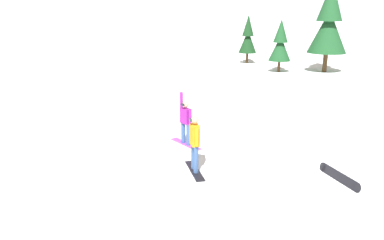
# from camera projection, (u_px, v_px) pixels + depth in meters

# --- Properties ---
(ground_plane) EXTENTS (800.00, 800.00, 0.00)m
(ground_plane) POSITION_uv_depth(u_px,v_px,m) (294.00, 171.00, 11.88)
(ground_plane) COLOR white
(snowboarder_foreground) EXTENTS (0.74, 1.59, 1.78)m
(snowboarder_foreground) POSITION_uv_depth(u_px,v_px,m) (195.00, 142.00, 11.62)
(snowboarder_foreground) COLOR black
(snowboarder_foreground) RESTS_ON ground_plane
(snowboarder_midground) EXTENTS (1.26, 1.37, 1.92)m
(snowboarder_midground) POSITION_uv_depth(u_px,v_px,m) (186.00, 121.00, 13.94)
(snowboarder_midground) COLOR #993FD8
(snowboarder_midground) RESTS_ON ground_plane
(loose_snowboard_near_right) EXTENTS (0.75, 1.65, 0.29)m
(loose_snowboard_near_right) POSITION_uv_depth(u_px,v_px,m) (339.00, 176.00, 11.16)
(loose_snowboard_near_right) COLOR black
(loose_snowboard_near_right) RESTS_ON ground_plane
(pine_tree_young) EXTENTS (1.58, 1.58, 4.23)m
(pine_tree_young) POSITION_uv_depth(u_px,v_px,m) (248.00, 37.00, 33.91)
(pine_tree_young) COLOR #472D19
(pine_tree_young) RESTS_ON ground_plane
(pine_tree_tall) EXTENTS (2.90, 2.90, 6.76)m
(pine_tree_tall) POSITION_uv_depth(u_px,v_px,m) (329.00, 23.00, 28.80)
(pine_tree_tall) COLOR #472D19
(pine_tree_tall) RESTS_ON ground_plane
(pine_tree_slender) EXTENTS (1.69, 1.69, 4.01)m
(pine_tree_slender) POSITION_uv_depth(u_px,v_px,m) (280.00, 44.00, 29.26)
(pine_tree_slender) COLOR #472D19
(pine_tree_slender) RESTS_ON ground_plane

